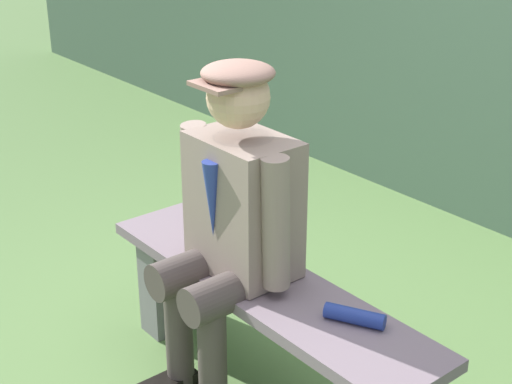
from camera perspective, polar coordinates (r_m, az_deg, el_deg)
The scene contains 3 objects.
bench at distance 3.00m, azimuth 0.61°, elevation -9.46°, with size 1.59×0.37×0.49m.
seated_man at distance 2.86m, azimuth -1.80°, elevation -1.85°, with size 0.57×0.56×1.32m.
rolled_magazine at distance 2.68m, azimuth 7.34°, elevation -9.13°, with size 0.06×0.06×0.21m, color navy.
Camera 1 is at (-1.94, 1.62, 1.96)m, focal length 53.83 mm.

